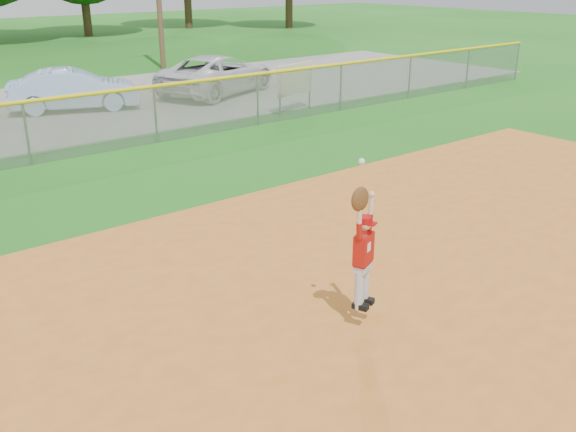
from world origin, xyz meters
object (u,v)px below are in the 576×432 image
object	(u,v)px
car_blue	(74,90)
ballplayer	(363,248)
car_white_b	(217,74)
sponsor_sign	(295,80)

from	to	relation	value
car_blue	ballplayer	bearing A→B (deg)	-168.67
car_blue	ballplayer	xyz separation A→B (m)	(-2.33, -15.48, 0.45)
ballplayer	car_blue	bearing A→B (deg)	81.44
car_white_b	sponsor_sign	distance (m)	4.24
sponsor_sign	car_blue	bearing A→B (deg)	139.79
car_blue	car_white_b	bearing A→B (deg)	-74.40
car_blue	car_white_b	distance (m)	5.26
car_blue	sponsor_sign	distance (m)	7.16
sponsor_sign	car_white_b	bearing A→B (deg)	92.99
sponsor_sign	ballplayer	bearing A→B (deg)	-125.68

